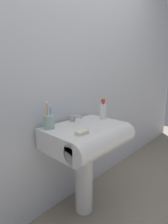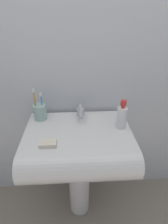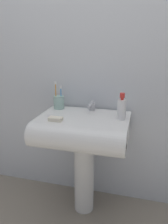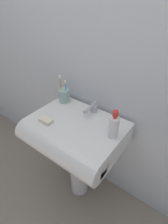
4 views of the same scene
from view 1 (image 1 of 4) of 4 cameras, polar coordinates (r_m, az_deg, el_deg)
name	(u,v)px [view 1 (image 1 of 4)]	position (r m, az deg, el deg)	size (l,w,h in m)	color
ground_plane	(84,209)	(1.75, -0.03, -29.08)	(6.00, 6.00, 0.00)	gray
wall_back	(62,68)	(1.48, -7.10, 14.01)	(5.00, 0.05, 2.40)	silver
sink_pedestal	(84,178)	(1.56, -0.03, -20.80)	(0.15, 0.15, 0.60)	white
sink_basin	(89,137)	(1.35, 1.74, -8.09)	(0.61, 0.48, 0.16)	white
faucet	(74,117)	(1.46, -3.34, -1.74)	(0.05, 0.14, 0.07)	#B7B7BC
toothbrush_cup	(49,122)	(1.29, -11.37, -3.15)	(0.08, 0.08, 0.21)	#99BFB2
soap_bottle	(103,111)	(1.53, 6.21, 0.39)	(0.06, 0.06, 0.18)	white
bar_soap	(82,133)	(1.16, -0.70, -6.72)	(0.09, 0.05, 0.02)	silver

